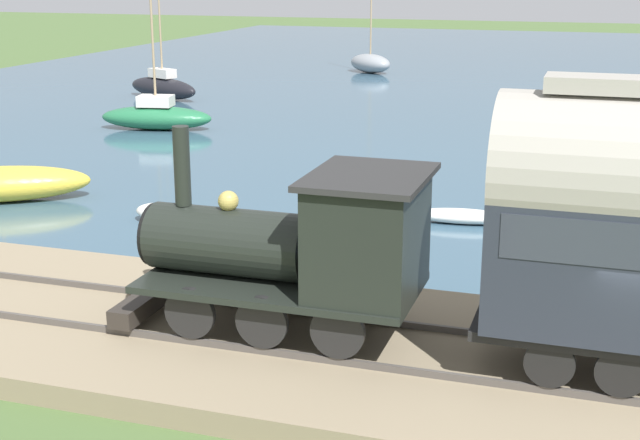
% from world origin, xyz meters
% --- Properties ---
extents(harbor_water, '(80.00, 80.00, 0.01)m').
position_xyz_m(harbor_water, '(43.51, 0.00, 0.00)').
color(harbor_water, '#38566B').
rests_on(harbor_water, ground).
extents(steam_locomotive, '(2.44, 5.33, 3.46)m').
position_xyz_m(steam_locomotive, '(0.21, 5.96, 2.10)').
color(steam_locomotive, black).
rests_on(steam_locomotive, rail_embankment).
extents(sailboat_gray, '(3.18, 3.64, 7.82)m').
position_xyz_m(sailboat_gray, '(42.15, 15.93, 0.64)').
color(sailboat_gray, gray).
rests_on(sailboat_gray, harbor_water).
extents(sailboat_black, '(3.04, 4.99, 8.34)m').
position_xyz_m(sailboat_black, '(27.76, 23.14, 0.65)').
color(sailboat_black, black).
rests_on(sailboat_black, harbor_water).
extents(sailboat_green, '(2.37, 4.91, 7.78)m').
position_xyz_m(sailboat_green, '(19.63, 19.19, 0.58)').
color(sailboat_green, '#236B42').
rests_on(sailboat_green, harbor_water).
extents(rowboat_far_out, '(0.99, 2.75, 0.39)m').
position_xyz_m(rowboat_far_out, '(9.49, 4.75, 0.20)').
color(rowboat_far_out, silver).
rests_on(rowboat_far_out, harbor_water).
extents(rowboat_near_shore, '(1.26, 2.07, 0.52)m').
position_xyz_m(rowboat_near_shore, '(7.08, 12.22, 0.27)').
color(rowboat_near_shore, silver).
rests_on(rowboat_near_shore, harbor_water).
extents(rowboat_off_pier, '(1.53, 2.54, 0.38)m').
position_xyz_m(rowboat_off_pier, '(5.22, 8.02, 0.20)').
color(rowboat_off_pier, silver).
rests_on(rowboat_off_pier, harbor_water).
extents(rowboat_mid_harbor, '(2.72, 2.02, 0.32)m').
position_xyz_m(rowboat_mid_harbor, '(6.52, 0.74, 0.17)').
color(rowboat_mid_harbor, beige).
rests_on(rowboat_mid_harbor, harbor_water).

